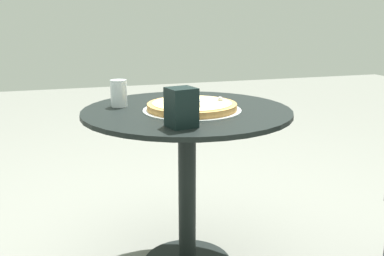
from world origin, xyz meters
name	(u,v)px	position (x,y,z in m)	size (l,w,h in m)	color
patio_table	(187,149)	(0.00, 0.00, 0.53)	(0.83, 0.83, 0.70)	black
pizza_on_tray	(192,107)	(-0.03, -0.01, 0.71)	(0.39, 0.39, 0.05)	silver
pizza_server	(187,96)	(0.00, 0.00, 0.75)	(0.21, 0.09, 0.02)	silver
drinking_cup	(119,93)	(0.13, 0.25, 0.75)	(0.07, 0.07, 0.11)	silver
napkin_dispenser	(181,107)	(-0.27, 0.10, 0.76)	(0.09, 0.09, 0.13)	black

